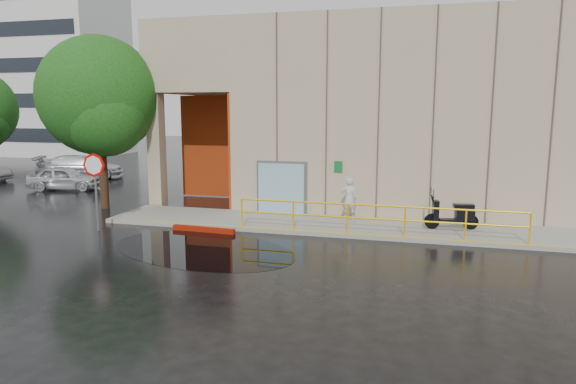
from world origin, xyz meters
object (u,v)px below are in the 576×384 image
object	(u,v)px
stop_sign	(95,175)
person	(349,199)
scooter	(453,206)
red_curb	(204,229)
car_a	(64,178)
car_c	(80,167)
tree_near	(100,101)

from	to	relation	value
stop_sign	person	bearing A→B (deg)	41.05
person	scooter	world-z (taller)	person
scooter	red_curb	size ratio (longest dim) A/B	0.79
car_a	stop_sign	bearing A→B (deg)	-151.83
stop_sign	car_a	world-z (taller)	stop_sign
person	car_c	world-z (taller)	person
scooter	red_curb	bearing A→B (deg)	-175.69
person	red_curb	xyz separation A→B (m)	(-4.80, -2.65, -0.88)
person	scooter	bearing A→B (deg)	170.53
tree_near	scooter	bearing A→B (deg)	-3.07
scooter	car_a	world-z (taller)	scooter
scooter	stop_sign	bearing A→B (deg)	-176.13
stop_sign	car_a	distance (m)	10.77
car_c	tree_near	xyz separation A→B (m)	(7.24, -8.00, 3.93)
tree_near	person	bearing A→B (deg)	-1.14
stop_sign	tree_near	bearing A→B (deg)	139.11
car_a	car_c	bearing A→B (deg)	10.66
red_curb	car_c	bearing A→B (deg)	140.38
red_curb	car_c	size ratio (longest dim) A/B	0.47
scooter	car_a	xyz separation A→B (m)	(-19.67, 4.78, -0.34)
person	stop_sign	world-z (taller)	stop_sign
tree_near	car_a	bearing A→B (deg)	142.69
scooter	car_c	size ratio (longest dim) A/B	0.37
scooter	car_c	distance (m)	23.35
red_curb	tree_near	world-z (taller)	tree_near
scooter	stop_sign	distance (m)	12.65
car_c	person	bearing A→B (deg)	-138.09
scooter	tree_near	world-z (taller)	tree_near
person	scooter	size ratio (longest dim) A/B	0.86
person	car_a	size ratio (longest dim) A/B	0.44
scooter	stop_sign	xyz separation A→B (m)	(-12.26, -2.91, 1.04)
person	car_a	distance (m)	16.50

